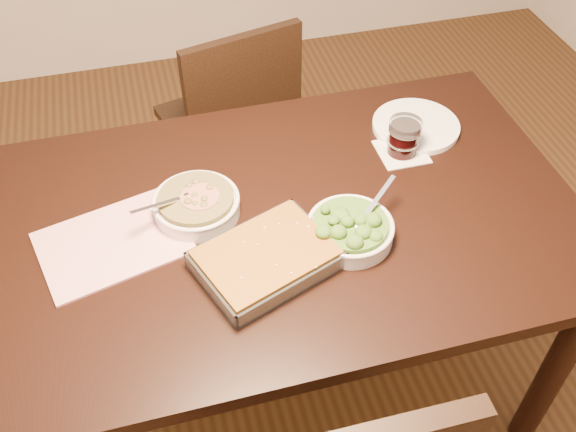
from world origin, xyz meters
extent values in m
plane|color=#3F2512|center=(0.00, 0.00, 0.00)|extent=(4.00, 4.00, 0.00)
cube|color=black|center=(0.00, 0.00, 0.73)|extent=(1.40, 0.90, 0.04)
cube|color=black|center=(0.00, 0.00, 0.66)|extent=(1.26, 0.76, 0.08)
cylinder|color=black|center=(0.62, -0.37, 0.35)|extent=(0.07, 0.07, 0.71)
cylinder|color=black|center=(-0.62, 0.37, 0.35)|extent=(0.07, 0.07, 0.71)
cylinder|color=black|center=(0.62, 0.37, 0.35)|extent=(0.07, 0.07, 0.71)
cube|color=#B73451|center=(-0.43, 0.01, 0.75)|extent=(0.38, 0.31, 0.01)
cube|color=white|center=(0.34, 0.14, 0.75)|extent=(0.12, 0.12, 0.00)
cylinder|color=silver|center=(-0.22, 0.06, 0.77)|extent=(0.21, 0.21, 0.04)
torus|color=silver|center=(-0.22, 0.06, 0.79)|extent=(0.21, 0.21, 0.01)
cylinder|color=#342B0E|center=(-0.22, 0.06, 0.80)|extent=(0.18, 0.18, 0.02)
cube|color=silver|center=(-0.28, 0.03, 0.81)|extent=(0.12, 0.07, 0.04)
cylinder|color=maroon|center=(-0.21, 0.05, 0.81)|extent=(0.09, 0.09, 0.00)
cylinder|color=silver|center=(0.11, -0.11, 0.77)|extent=(0.20, 0.20, 0.04)
torus|color=silver|center=(0.11, -0.11, 0.79)|extent=(0.20, 0.20, 0.01)
cylinder|color=#1F440F|center=(0.11, -0.11, 0.80)|extent=(0.17, 0.17, 0.02)
cube|color=silver|center=(0.16, -0.07, 0.81)|extent=(0.11, 0.09, 0.04)
cube|color=silver|center=(-0.10, -0.15, 0.75)|extent=(0.35, 0.30, 0.01)
cube|color=#62260E|center=(-0.10, -0.15, 0.78)|extent=(0.33, 0.28, 0.05)
cube|color=silver|center=(-0.14, -0.05, 0.78)|extent=(0.28, 0.11, 0.04)
cube|color=silver|center=(-0.07, -0.25, 0.78)|extent=(0.28, 0.11, 0.04)
cube|color=silver|center=(0.03, -0.10, 0.78)|extent=(0.08, 0.20, 0.04)
cube|color=silver|center=(-0.24, -0.20, 0.78)|extent=(0.08, 0.20, 0.04)
cylinder|color=black|center=(0.34, 0.14, 0.79)|extent=(0.08, 0.08, 0.07)
cylinder|color=silver|center=(0.34, 0.14, 0.84)|extent=(0.09, 0.09, 0.03)
cylinder|color=white|center=(0.42, 0.23, 0.76)|extent=(0.24, 0.24, 0.02)
cube|color=black|center=(-0.03, 0.83, 0.41)|extent=(0.49, 0.49, 0.04)
cylinder|color=black|center=(0.10, 1.04, 0.20)|extent=(0.03, 0.03, 0.39)
cylinder|color=black|center=(0.18, 0.70, 0.20)|extent=(0.03, 0.03, 0.39)
cylinder|color=black|center=(-0.24, 0.95, 0.20)|extent=(0.03, 0.03, 0.39)
cylinder|color=black|center=(-0.15, 0.62, 0.20)|extent=(0.03, 0.03, 0.39)
cube|color=black|center=(0.02, 0.65, 0.64)|extent=(0.40, 0.13, 0.43)
camera|label=1|loc=(-0.29, -1.05, 1.85)|focal=40.00mm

